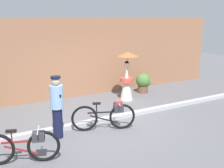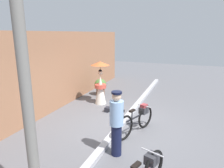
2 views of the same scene
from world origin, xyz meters
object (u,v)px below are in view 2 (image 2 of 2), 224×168
Objects in this scene: person_with_parasol at (100,83)px; potted_plant_by_door at (101,86)px; backpack_on_pavement at (108,109)px; bicycle_far_side at (137,119)px; person_officer at (117,122)px; utility_pole at (24,74)px.

person_with_parasol is 2.24× the size of potted_plant_by_door.
bicycle_far_side is at bearing -129.61° from backpack_on_pavement.
potted_plant_by_door is at bearing 31.28° from backpack_on_pavement.
person_officer is 5.18m from potted_plant_by_door.
backpack_on_pavement is (1.24, 1.50, -0.33)m from bicycle_far_side.
person_officer reaches higher than potted_plant_by_door.
person_officer is 3.92m from person_with_parasol.
potted_plant_by_door reaches higher than backpack_on_pavement.
utility_pole is (-4.59, -0.58, 2.31)m from backpack_on_pavement.
utility_pole reaches higher than bicycle_far_side.
utility_pole is (-3.35, 0.92, 1.97)m from bicycle_far_side.
backpack_on_pavement is 0.05× the size of utility_pole.
potted_plant_by_door is 7.02m from utility_pole.
bicycle_far_side reaches higher than backpack_on_pavement.
bicycle_far_side is 1.98m from backpack_on_pavement.
person_with_parasol is 1.34m from potted_plant_by_door.
person_with_parasol is 1.31m from backpack_on_pavement.
backpack_on_pavement is at bearing 50.39° from bicycle_far_side.
backpack_on_pavement is at bearing 27.15° from person_officer.
utility_pole is (-5.37, -1.24, 1.48)m from person_with_parasol.
person_with_parasol is at bearing 12.97° from utility_pole.
person_officer is at bearing -20.49° from utility_pole.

